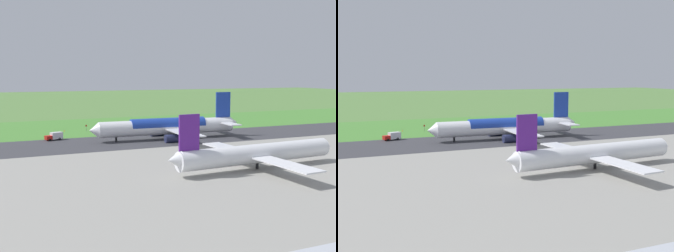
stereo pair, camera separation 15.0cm
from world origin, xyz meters
The scene contains 9 objects.
ground_plane centered at (0.00, 0.00, 0.00)m, with size 800.00×800.00×0.00m, color #547F3D.
runway_asphalt centered at (0.00, 0.00, 0.03)m, with size 600.00×28.83×0.06m, color #38383D.
apron_concrete centered at (0.00, 54.03, 0.03)m, with size 440.00×110.00×0.05m, color gray.
grass_verge_foreground centered at (0.00, -33.84, 0.02)m, with size 600.00×80.00×0.04m, color #478534.
airliner_main centered at (-4.55, 0.02, 4.35)m, with size 54.10×44.22×15.88m.
airliner_parked_mid centered at (-5.72, 49.77, 3.77)m, with size 47.33×38.71×13.81m.
service_truck_fuel centered at (32.24, -12.42, 1.40)m, with size 6.21×3.92×2.65m.
no_stopping_sign centered at (17.93, -29.17, 1.54)m, with size 0.60×0.10×2.59m.
traffic_cone_orange centered at (25.72, -33.15, 0.28)m, with size 0.40×0.40×0.55m, color orange.
Camera 1 is at (50.89, 129.89, 22.48)m, focal length 44.32 mm.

